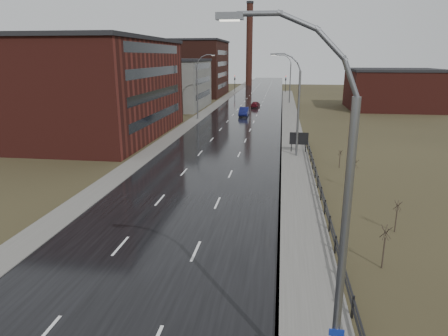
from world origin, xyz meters
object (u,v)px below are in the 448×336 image
(streetlight_main, at_px, (332,238))
(car_near, at_px, (244,112))
(billboard, at_px, (299,139))
(car_far, at_px, (256,104))

(streetlight_main, distance_m, car_near, 66.13)
(streetlight_main, distance_m, billboard, 36.14)
(billboard, xyz_separation_m, car_near, (-9.17, 29.50, -0.88))
(billboard, bearing_deg, car_far, 100.37)
(streetlight_main, height_order, billboard, streetlight_main)
(billboard, relative_size, car_far, 0.63)
(car_far, bearing_deg, streetlight_main, 101.15)
(streetlight_main, relative_size, car_near, 2.48)
(streetlight_main, distance_m, car_far, 79.43)
(streetlight_main, height_order, car_near, streetlight_main)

